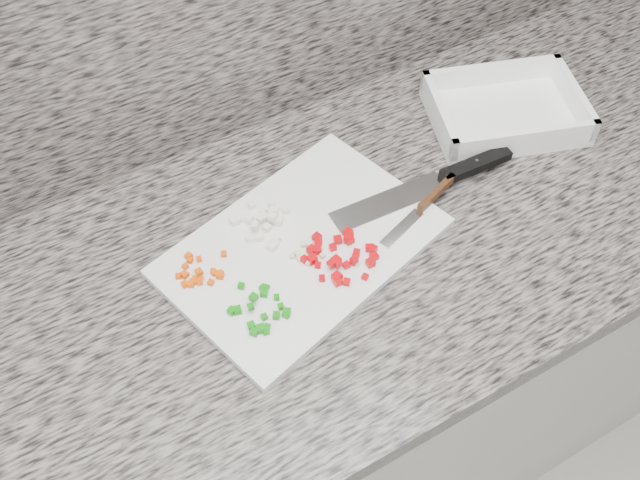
{
  "coord_description": "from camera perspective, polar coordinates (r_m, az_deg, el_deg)",
  "views": [
    {
      "loc": [
        -0.24,
        0.88,
        1.77
      ],
      "look_at": [
        0.08,
        1.43,
        0.93
      ],
      "focal_mm": 40.0,
      "sensor_mm": 36.0,
      "label": 1
    }
  ],
  "objects": [
    {
      "name": "carrot_pile",
      "position": [
        1.05,
        -9.58,
        -2.62
      ],
      "size": [
        0.08,
        0.07,
        0.02
      ],
      "color": "#E54B04",
      "rests_on": "cutting_board"
    },
    {
      "name": "countertop",
      "position": [
        1.08,
        -3.83,
        -3.06
      ],
      "size": [
        3.96,
        0.64,
        0.04
      ],
      "primitive_type": "cube",
      "color": "slate",
      "rests_on": "cabinet"
    },
    {
      "name": "red_pepper_pile",
      "position": [
        1.05,
        1.6,
        -1.19
      ],
      "size": [
        0.11,
        0.11,
        0.02
      ],
      "color": "#C70209",
      "rests_on": "cutting_board"
    },
    {
      "name": "cabinet",
      "position": [
        1.47,
        -2.87,
        -12.97
      ],
      "size": [
        3.92,
        0.62,
        0.86
      ],
      "primitive_type": "cube",
      "color": "silver",
      "rests_on": "ground"
    },
    {
      "name": "paring_knife",
      "position": [
        1.13,
        8.62,
        3.06
      ],
      "size": [
        0.17,
        0.07,
        0.02
      ],
      "rotation": [
        0.0,
        0.0,
        0.32
      ],
      "color": "silver",
      "rests_on": "cutting_board"
    },
    {
      "name": "onion_pile",
      "position": [
        1.09,
        -4.52,
        1.4
      ],
      "size": [
        0.09,
        0.1,
        0.02
      ],
      "color": "white",
      "rests_on": "cutting_board"
    },
    {
      "name": "tray",
      "position": [
        1.3,
        14.6,
        9.89
      ],
      "size": [
        0.3,
        0.26,
        0.05
      ],
      "rotation": [
        0.0,
        0.0,
        -0.33
      ],
      "color": "white",
      "rests_on": "countertop"
    },
    {
      "name": "chef_knife",
      "position": [
        1.17,
        10.11,
        4.98
      ],
      "size": [
        0.33,
        0.05,
        0.02
      ],
      "rotation": [
        0.0,
        0.0,
        -0.05
      ],
      "color": "silver",
      "rests_on": "cutting_board"
    },
    {
      "name": "cutting_board",
      "position": [
        1.08,
        -1.45,
        -0.55
      ],
      "size": [
        0.46,
        0.36,
        0.01
      ],
      "primitive_type": "cube",
      "rotation": [
        0.0,
        0.0,
        0.27
      ],
      "color": "white",
      "rests_on": "countertop"
    },
    {
      "name": "garlic_pile",
      "position": [
        1.06,
        -1.03,
        -0.96
      ],
      "size": [
        0.05,
        0.04,
        0.01
      ],
      "color": "beige",
      "rests_on": "cutting_board"
    },
    {
      "name": "green_pepper_pile",
      "position": [
        1.0,
        -4.76,
        -5.67
      ],
      "size": [
        0.08,
        0.1,
        0.02
      ],
      "color": "#0E7D0B",
      "rests_on": "cutting_board"
    }
  ]
}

